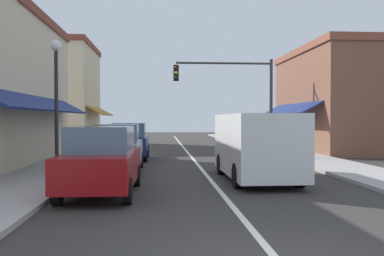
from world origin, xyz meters
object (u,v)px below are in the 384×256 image
at_px(parked_car_third_left, 130,141).
at_px(van_in_lane, 256,144).
at_px(parked_car_nearest_left, 102,161).
at_px(traffic_signal_mast_arm, 236,88).
at_px(parked_car_second_left, 117,148).
at_px(street_lamp_left_near, 56,85).

relative_size(parked_car_third_left, van_in_lane, 0.79).
bearing_deg(parked_car_nearest_left, van_in_lane, 27.72).
bearing_deg(parked_car_nearest_left, parked_car_third_left, 91.03).
xyz_separation_m(van_in_lane, traffic_signal_mast_arm, (1.30, 10.76, 2.61)).
xyz_separation_m(parked_car_second_left, van_in_lane, (4.63, -2.41, 0.27)).
relative_size(van_in_lane, street_lamp_left_near, 1.14).
distance_m(traffic_signal_mast_arm, street_lamp_left_near, 12.61).
bearing_deg(parked_car_third_left, traffic_signal_mast_arm, 30.31).
relative_size(parked_car_second_left, parked_car_third_left, 1.00).
relative_size(parked_car_second_left, van_in_lane, 0.79).
height_order(parked_car_nearest_left, van_in_lane, van_in_lane).
distance_m(parked_car_nearest_left, van_in_lane, 5.11).
xyz_separation_m(parked_car_second_left, traffic_signal_mast_arm, (5.93, 8.34, 2.87)).
distance_m(parked_car_second_left, street_lamp_left_near, 3.27).
distance_m(parked_car_second_left, van_in_lane, 5.23).
bearing_deg(van_in_lane, traffic_signal_mast_arm, 82.73).
relative_size(van_in_lane, traffic_signal_mast_arm, 0.90).
bearing_deg(traffic_signal_mast_arm, street_lamp_left_near, -127.99).
relative_size(traffic_signal_mast_arm, street_lamp_left_near, 1.26).
bearing_deg(street_lamp_left_near, parked_car_third_left, 73.65).
relative_size(parked_car_nearest_left, parked_car_second_left, 1.00).
xyz_separation_m(parked_car_nearest_left, van_in_lane, (4.57, 2.27, 0.27)).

